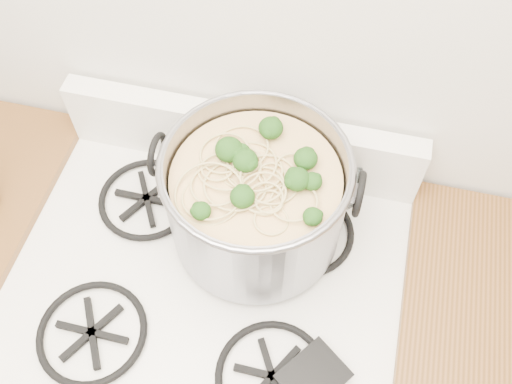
% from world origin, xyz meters
% --- Properties ---
extents(gas_range, '(0.76, 0.66, 0.92)m').
position_xyz_m(gas_range, '(0.00, 1.26, 0.44)').
color(gas_range, white).
rests_on(gas_range, ground).
extents(counter_left, '(0.25, 0.65, 0.92)m').
position_xyz_m(counter_left, '(-0.51, 1.26, 0.46)').
color(counter_left, silver).
rests_on(counter_left, ground).
extents(stock_pot, '(0.37, 0.34, 0.23)m').
position_xyz_m(stock_pot, '(0.07, 1.39, 1.03)').
color(stock_pot, gray).
rests_on(stock_pot, gas_range).
extents(spatula, '(0.42, 0.42, 0.02)m').
position_xyz_m(spatula, '(0.24, 1.13, 0.94)').
color(spatula, black).
rests_on(spatula, gas_range).
extents(glass_bowl, '(0.14, 0.14, 0.03)m').
position_xyz_m(glass_bowl, '(0.11, 1.54, 0.94)').
color(glass_bowl, white).
rests_on(glass_bowl, gas_range).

